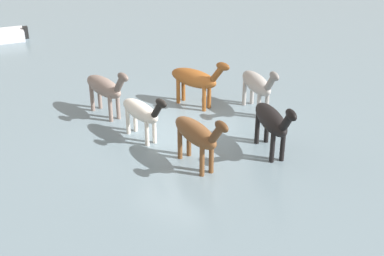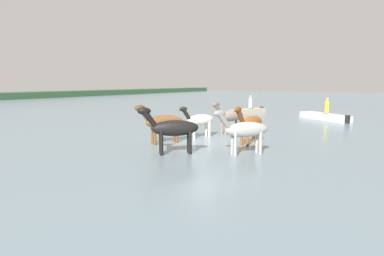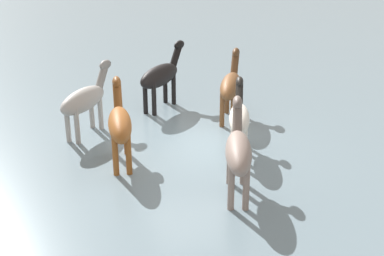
{
  "view_description": "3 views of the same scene",
  "coord_description": "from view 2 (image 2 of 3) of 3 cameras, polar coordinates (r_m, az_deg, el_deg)",
  "views": [
    {
      "loc": [
        -7.61,
        13.16,
        7.95
      ],
      "look_at": [
        -0.92,
        0.85,
        0.78
      ],
      "focal_mm": 49.33,
      "sensor_mm": 36.0,
      "label": 1
    },
    {
      "loc": [
        -13.18,
        -7.52,
        2.95
      ],
      "look_at": [
        -0.31,
        0.65,
        0.69
      ],
      "focal_mm": 28.7,
      "sensor_mm": 36.0,
      "label": 2
    },
    {
      "loc": [
        12.09,
        -3.86,
        5.66
      ],
      "look_at": [
        0.99,
        -0.4,
        0.9
      ],
      "focal_mm": 48.0,
      "sensor_mm": 36.0,
      "label": 3
    }
  ],
  "objects": [
    {
      "name": "ground_plane",
      "position": [
        15.46,
        2.67,
        -2.57
      ],
      "size": [
        185.86,
        185.86,
        0.0
      ],
      "primitive_type": "plane",
      "color": "slate"
    },
    {
      "name": "horse_dark_mare",
      "position": [
        16.47,
        1.32,
        1.47
      ],
      "size": [
        2.19,
        1.14,
        1.73
      ],
      "rotation": [
        0.0,
        0.0,
        2.77
      ],
      "color": "silver",
      "rests_on": "ground_plane"
    },
    {
      "name": "boat_skiff_near",
      "position": [
        26.86,
        23.39,
        1.79
      ],
      "size": [
        3.86,
        4.3,
        0.74
      ],
      "rotation": [
        0.0,
        0.0,
        0.88
      ],
      "color": "silver",
      "rests_on": "ground_plane"
    },
    {
      "name": "horse_chestnut_trailing",
      "position": [
        14.87,
        10.75,
        0.93
      ],
      "size": [
        2.46,
        0.81,
        1.9
      ],
      "rotation": [
        0.0,
        0.0,
        3.01
      ],
      "color": "brown",
      "rests_on": "ground_plane"
    },
    {
      "name": "person_helmsman_aft",
      "position": [
        29.71,
        10.81,
        4.76
      ],
      "size": [
        0.32,
        0.32,
        1.19
      ],
      "color": "silver",
      "rests_on": "boat_launch_far"
    },
    {
      "name": "horse_dun_straggler",
      "position": [
        12.73,
        9.79,
        -0.33
      ],
      "size": [
        2.07,
        1.87,
        1.88
      ],
      "rotation": [
        0.0,
        0.0,
        2.42
      ],
      "color": "#9E9993",
      "rests_on": "ground_plane"
    },
    {
      "name": "horse_rear_stallion",
      "position": [
        17.84,
        7.09,
        2.23
      ],
      "size": [
        2.41,
        1.19,
        1.89
      ],
      "rotation": [
        0.0,
        0.0,
        2.8
      ],
      "color": "gray",
      "rests_on": "ground_plane"
    },
    {
      "name": "horse_lead",
      "position": [
        14.94,
        -5.44,
        1.13
      ],
      "size": [
        2.35,
        1.51,
        1.92
      ],
      "rotation": [
        0.0,
        0.0,
        2.65
      ],
      "color": "brown",
      "rests_on": "ground_plane"
    },
    {
      "name": "horse_pinto_flank",
      "position": [
        12.65,
        -3.55,
        -0.07
      ],
      "size": [
        2.03,
        2.09,
        1.96
      ],
      "rotation": [
        0.0,
        0.0,
        2.34
      ],
      "color": "black",
      "rests_on": "ground_plane"
    },
    {
      "name": "boat_launch_far",
      "position": [
        29.77,
        10.35,
        2.92
      ],
      "size": [
        4.42,
        2.28,
        0.73
      ],
      "rotation": [
        0.0,
        0.0,
        2.86
      ],
      "color": "#B7AD93",
      "rests_on": "ground_plane"
    },
    {
      "name": "person_watcher_seated",
      "position": [
        26.57,
        23.77,
        3.8
      ],
      "size": [
        0.32,
        0.32,
        1.19
      ],
      "color": "yellow",
      "rests_on": "boat_skiff_near"
    }
  ]
}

